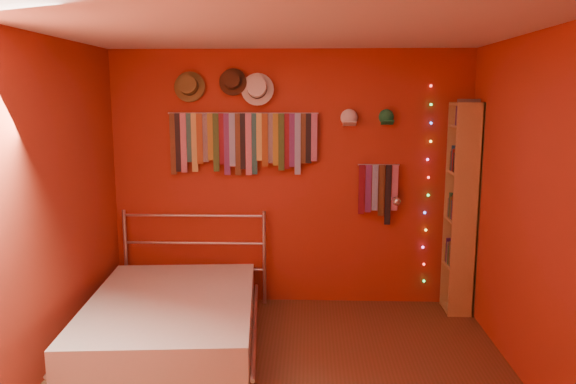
# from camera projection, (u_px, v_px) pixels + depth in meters

# --- Properties ---
(back_wall) EXTENTS (3.50, 0.02, 2.50)m
(back_wall) POSITION_uv_depth(u_px,v_px,m) (290.00, 179.00, 5.52)
(back_wall) COLOR #963918
(back_wall) RESTS_ON ground
(right_wall) EXTENTS (0.02, 3.50, 2.50)m
(right_wall) POSITION_uv_depth(u_px,v_px,m) (544.00, 219.00, 3.73)
(right_wall) COLOR #963918
(right_wall) RESTS_ON ground
(left_wall) EXTENTS (0.02, 3.50, 2.50)m
(left_wall) POSITION_uv_depth(u_px,v_px,m) (28.00, 215.00, 3.86)
(left_wall) COLOR #963918
(left_wall) RESTS_ON ground
(ceiling) EXTENTS (3.50, 3.50, 0.02)m
(ceiling) POSITION_uv_depth(u_px,v_px,m) (281.00, 26.00, 3.58)
(ceiling) COLOR white
(ceiling) RESTS_ON back_wall
(tie_rack) EXTENTS (1.45, 0.03, 0.60)m
(tie_rack) POSITION_uv_depth(u_px,v_px,m) (242.00, 140.00, 5.41)
(tie_rack) COLOR #BDBDC2
(tie_rack) RESTS_ON back_wall
(small_tie_rack) EXTENTS (0.40, 0.03, 0.59)m
(small_tie_rack) POSITION_uv_depth(u_px,v_px,m) (378.00, 189.00, 5.44)
(small_tie_rack) COLOR #BDBDC2
(small_tie_rack) RESTS_ON back_wall
(fedora_olive) EXTENTS (0.29, 0.16, 0.29)m
(fedora_olive) POSITION_uv_depth(u_px,v_px,m) (189.00, 86.00, 5.31)
(fedora_olive) COLOR brown
(fedora_olive) RESTS_ON back_wall
(fedora_brown) EXTENTS (0.26, 0.14, 0.26)m
(fedora_brown) POSITION_uv_depth(u_px,v_px,m) (232.00, 81.00, 5.29)
(fedora_brown) COLOR #412717
(fedora_brown) RESTS_ON back_wall
(fedora_white) EXTENTS (0.31, 0.17, 0.31)m
(fedora_white) POSITION_uv_depth(u_px,v_px,m) (257.00, 88.00, 5.28)
(fedora_white) COLOR white
(fedora_white) RESTS_ON back_wall
(cap_white) EXTENTS (0.17, 0.21, 0.17)m
(cap_white) POSITION_uv_depth(u_px,v_px,m) (349.00, 118.00, 5.34)
(cap_white) COLOR white
(cap_white) RESTS_ON back_wall
(cap_green) EXTENTS (0.16, 0.20, 0.16)m
(cap_green) POSITION_uv_depth(u_px,v_px,m) (386.00, 117.00, 5.33)
(cap_green) COLOR #1C7E45
(cap_green) RESTS_ON back_wall
(fairy_lights) EXTENTS (0.06, 0.02, 1.94)m
(fairy_lights) POSITION_uv_depth(u_px,v_px,m) (427.00, 186.00, 5.44)
(fairy_lights) COLOR #FF3333
(fairy_lights) RESTS_ON back_wall
(reading_lamp) EXTENTS (0.08, 0.33, 0.10)m
(reading_lamp) POSITION_uv_depth(u_px,v_px,m) (396.00, 201.00, 5.26)
(reading_lamp) COLOR #BDBDC2
(reading_lamp) RESTS_ON back_wall
(bookshelf) EXTENTS (0.25, 0.34, 2.00)m
(bookshelf) POSITION_uv_depth(u_px,v_px,m) (465.00, 208.00, 5.28)
(bookshelf) COLOR tan
(bookshelf) RESTS_ON ground
(bed) EXTENTS (1.58, 2.01, 0.94)m
(bed) POSITION_uv_depth(u_px,v_px,m) (172.00, 320.00, 4.66)
(bed) COLOR #BDBDC2
(bed) RESTS_ON ground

